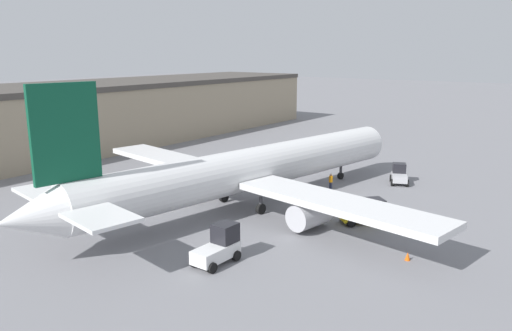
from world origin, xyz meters
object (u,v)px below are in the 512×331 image
ground_crew_worker (331,181)px  baggage_tug (399,175)px  airplane (248,170)px  safety_cone_far (408,256)px  pushback_tug (219,246)px  belt_loader_truck (365,211)px  safety_cone_near (418,233)px

ground_crew_worker → baggage_tug: (6.27, -4.53, 0.04)m
airplane → safety_cone_far: (-3.29, -15.31, -2.94)m
safety_cone_far → ground_crew_worker: bearing=44.2°
airplane → pushback_tug: size_ratio=12.32×
belt_loader_truck → pushback_tug: bearing=-156.8°
airplane → belt_loader_truck: airplane is taller
ground_crew_worker → safety_cone_near: (-7.59, -11.04, -0.60)m
baggage_tug → safety_cone_near: bearing=-179.2°
airplane → belt_loader_truck: bearing=-69.0°
pushback_tug → safety_cone_far: pushback_tug is taller
pushback_tug → safety_cone_near: (11.91, -8.91, -0.81)m
ground_crew_worker → airplane: bearing=-82.7°
pushback_tug → safety_cone_near: pushback_tug is taller
airplane → pushback_tug: 12.20m
safety_cone_near → safety_cone_far: (-4.57, -0.79, 0.00)m
baggage_tug → pushback_tug: (-25.76, 2.40, 0.18)m
airplane → safety_cone_far: airplane is taller
safety_cone_far → airplane: bearing=77.9°
ground_crew_worker → belt_loader_truck: belt_loader_truck is taller
belt_loader_truck → safety_cone_near: 4.56m
airplane → belt_loader_truck: size_ratio=11.60×
ground_crew_worker → pushback_tug: pushback_tug is taller
baggage_tug → airplane: bearing=127.7°
airplane → baggage_tug: 17.29m
ground_crew_worker → baggage_tug: size_ratio=0.55×
safety_cone_near → ground_crew_worker: bearing=55.5°
ground_crew_worker → belt_loader_truck: bearing=-17.8°
pushback_tug → safety_cone_far: (7.33, -9.70, -0.81)m
baggage_tug → belt_loader_truck: bearing=164.4°
safety_cone_far → safety_cone_near: bearing=9.8°
belt_loader_truck → safety_cone_near: (-0.66, -4.47, -0.64)m
ground_crew_worker → baggage_tug: baggage_tug is taller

